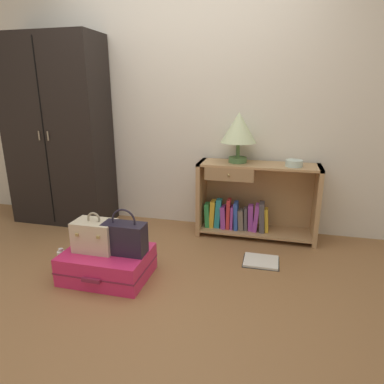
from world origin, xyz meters
name	(u,v)px	position (x,y,z in m)	size (l,w,h in m)	color
ground_plane	(134,296)	(0.00, 0.00, 0.00)	(9.00, 9.00, 0.00)	olive
back_wall	(188,98)	(0.00, 1.50, 1.30)	(6.40, 0.10, 2.60)	silver
wardrobe	(58,133)	(-1.32, 1.20, 0.95)	(1.03, 0.47, 1.91)	black
bookshelf	(251,202)	(0.69, 1.27, 0.34)	(1.13, 0.35, 0.72)	tan
table_lamp	(239,129)	(0.54, 1.27, 1.03)	(0.33, 0.33, 0.46)	#4C7542
bowl	(294,163)	(1.06, 1.21, 0.75)	(0.15, 0.15, 0.06)	silver
suitcase_large	(108,264)	(-0.30, 0.20, 0.11)	(0.64, 0.49, 0.21)	#DB2860
train_case	(95,235)	(-0.38, 0.20, 0.33)	(0.31, 0.21, 0.30)	beige
handbag	(125,238)	(-0.14, 0.21, 0.34)	(0.32, 0.15, 0.35)	#231E2D
bottle	(62,259)	(-0.71, 0.22, 0.08)	(0.06, 0.06, 0.17)	white
open_book_on_floor	(261,261)	(0.83, 0.71, 0.01)	(0.30, 0.26, 0.02)	white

